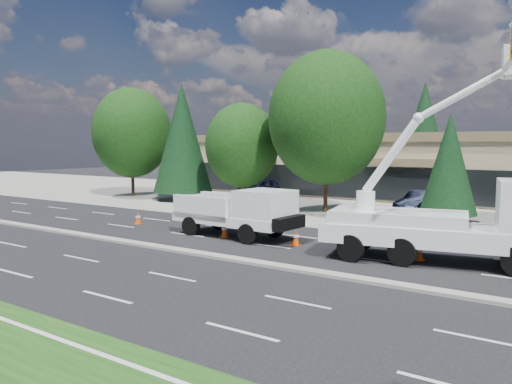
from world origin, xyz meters
The scene contains 19 objects.
ground centered at (0.00, 0.00, 0.00)m, with size 140.00×140.00×0.00m, color black.
concrete_apron centered at (0.00, 20.00, 0.01)m, with size 140.00×22.00×0.01m, color gray.
road_median centered at (0.00, 0.00, 0.06)m, with size 120.00×0.55×0.12m, color gray.
strip_mall centered at (0.00, 29.97, 2.83)m, with size 50.40×15.40×5.50m.
tree_front_a centered at (-22.00, 15.00, 5.62)m, with size 6.91×6.91×9.59m.
tree_front_b centered at (-16.00, 15.00, 5.13)m, with size 4.85×4.85×9.56m.
tree_front_c centered at (-10.00, 15.00, 4.52)m, with size 5.56×5.56×7.72m.
tree_front_d centered at (-3.00, 15.00, 6.37)m, with size 7.84×7.84×10.87m.
tree_front_e centered at (5.00, 15.00, 3.49)m, with size 3.30×3.30×6.50m.
tree_back_a centered at (-18.00, 42.00, 5.17)m, with size 4.89×4.89×9.64m.
tree_back_b centered at (-4.00, 42.00, 6.21)m, with size 5.88×5.88×11.58m.
utility_pickup centered at (-2.35, 4.17, 1.01)m, with size 6.51×2.86×2.44m.
bucket_truck centered at (7.80, 4.36, 1.95)m, with size 9.01×4.26×9.07m.
traffic_cone_a centered at (-9.70, 4.23, 0.34)m, with size 0.40×0.40×0.70m.
traffic_cone_b centered at (-3.03, 3.76, 0.34)m, with size 0.40×0.40×0.70m.
traffic_cone_c centered at (0.89, 4.01, 0.34)m, with size 0.40×0.40×0.70m.
traffic_cone_d centered at (6.43, 4.16, 0.34)m, with size 0.40×0.40×0.70m.
parked_car_west centered at (-12.30, 21.00, 0.82)m, with size 1.93×4.78×1.63m, color black.
parked_car_east centered at (2.97, 17.14, 0.82)m, with size 1.73×4.96×1.63m, color black.
Camera 1 is at (11.96, -15.66, 4.62)m, focal length 35.00 mm.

